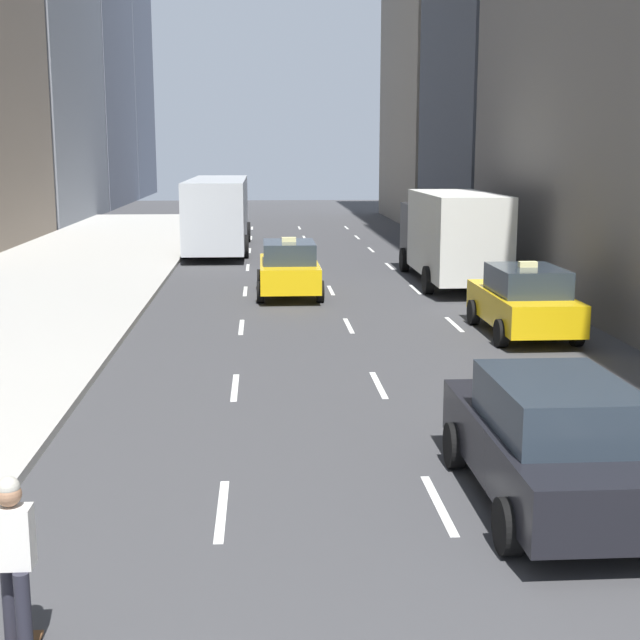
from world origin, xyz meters
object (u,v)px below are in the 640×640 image
city_bus (218,211)px  box_truck (451,234)px  taxi_second (524,300)px  taxi_lead (289,268)px  skateboarder (13,561)px  sedan_black_near (550,441)px

city_bus → box_truck: (8.41, -11.15, -0.08)m
taxi_second → city_bus: bearing=112.9°
box_truck → taxi_lead: bearing=-158.5°
skateboarder → taxi_second: bearing=57.9°
taxi_lead → city_bus: (-2.81, 13.36, 0.91)m
taxi_lead → city_bus: 13.68m
taxi_second → box_truck: 8.76m
city_bus → skateboarder: bearing=-90.4°
taxi_lead → box_truck: size_ratio=0.52×
taxi_second → sedan_black_near: bearing=-104.7°
sedan_black_near → box_truck: (2.80, 19.36, 0.83)m
taxi_second → skateboarder: size_ratio=2.52×
taxi_lead → taxi_second: (5.60, -6.51, 0.00)m
city_bus → taxi_second: bearing=-67.1°
box_truck → skateboarder: size_ratio=4.81×
taxi_second → box_truck: box_truck is taller
taxi_lead → sedan_black_near: (2.80, -17.15, -0.00)m
taxi_lead → taxi_second: 8.59m
taxi_lead → taxi_second: size_ratio=1.00×
sedan_black_near → taxi_second: bearing=75.3°
sedan_black_near → skateboarder: size_ratio=2.61×
taxi_second → box_truck: size_ratio=0.52×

